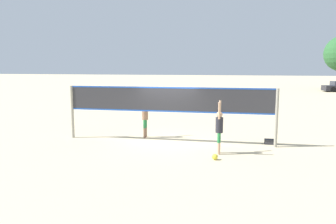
{
  "coord_description": "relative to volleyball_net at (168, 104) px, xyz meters",
  "views": [
    {
      "loc": [
        2.77,
        -13.59,
        3.28
      ],
      "look_at": [
        0.0,
        0.0,
        1.31
      ],
      "focal_mm": 35.0,
      "sensor_mm": 36.0,
      "label": 1
    }
  ],
  "objects": [
    {
      "name": "player_spiker",
      "position": [
        2.25,
        -1.5,
        -0.64
      ],
      "size": [
        0.28,
        0.68,
        1.99
      ],
      "rotation": [
        0.0,
        0.0,
        1.57
      ],
      "color": "tan",
      "rests_on": "ground_plane"
    },
    {
      "name": "volleyball",
      "position": [
        2.16,
        -2.34,
        -1.57
      ],
      "size": [
        0.21,
        0.21,
        0.21
      ],
      "color": "yellow",
      "rests_on": "ground_plane"
    },
    {
      "name": "player_blocker",
      "position": [
        -1.2,
        0.66,
        -0.6
      ],
      "size": [
        0.28,
        0.69,
        2.05
      ],
      "rotation": [
        0.0,
        0.0,
        -1.57
      ],
      "color": "#8C664C",
      "rests_on": "ground_plane"
    },
    {
      "name": "ground_plane",
      "position": [
        0.0,
        0.0,
        -1.68
      ],
      "size": [
        200.0,
        200.0,
        0.0
      ],
      "primitive_type": "plane",
      "color": "beige"
    },
    {
      "name": "volleyball_net",
      "position": [
        0.0,
        0.0,
        0.0
      ],
      "size": [
        9.04,
        0.13,
        2.39
      ],
      "color": "gray",
      "rests_on": "ground_plane"
    },
    {
      "name": "gear_bag",
      "position": [
        4.29,
        0.47,
        -1.58
      ],
      "size": [
        0.43,
        0.31,
        0.2
      ],
      "color": "#2D2D33",
      "rests_on": "ground_plane"
    }
  ]
}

